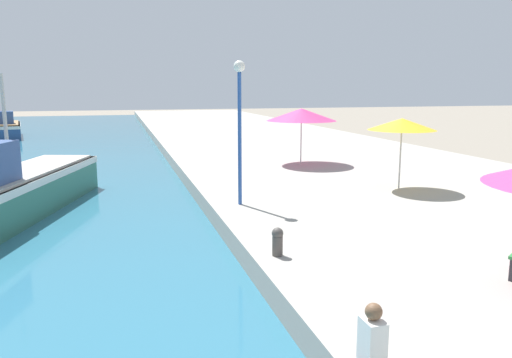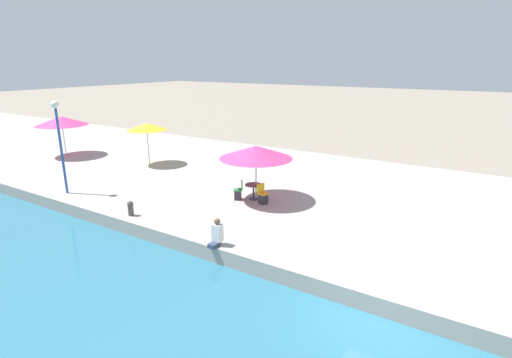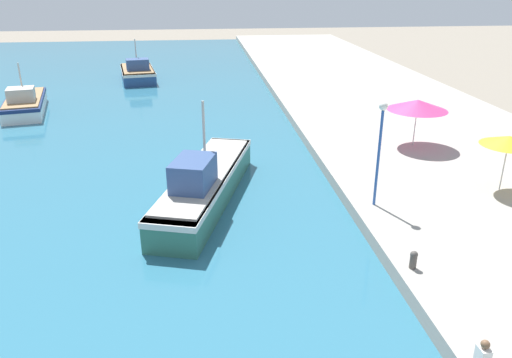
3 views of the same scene
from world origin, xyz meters
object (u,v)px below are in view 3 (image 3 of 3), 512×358
Objects in this scene: fishing_boat_distant at (138,73)px; fishing_boat_far at (25,103)px; cafe_umbrella_white at (509,141)px; fishing_boat_mid at (205,183)px; cafe_umbrella_striped at (418,105)px; mooring_bollard at (413,259)px; lamppost at (380,137)px.

fishing_boat_far is at bearing -131.50° from fishing_boat_distant.
cafe_umbrella_white is at bearing -47.72° from fishing_boat_far.
fishing_boat_mid is at bearing 173.69° from cafe_umbrella_white.
cafe_umbrella_striped is 5.25× the size of mooring_bollard.
cafe_umbrella_striped reaches higher than mooring_bollard.
cafe_umbrella_white is (13.65, -1.51, 2.05)m from fishing_boat_mid.
fishing_boat_mid reaches higher than fishing_boat_distant.
cafe_umbrella_striped is at bearing 40.00° from fishing_boat_mid.
cafe_umbrella_white is 9.24m from mooring_bollard.
lamppost is at bearing -77.05° from fishing_boat_distant.
mooring_bollard is (-5.36, -12.76, -2.07)m from cafe_umbrella_striped.
lamppost is (-6.35, -0.89, 0.69)m from cafe_umbrella_white.
fishing_boat_distant is (7.35, 11.82, 0.06)m from fishing_boat_far.
mooring_bollard is (13.07, -37.44, 0.13)m from fishing_boat_distant.
lamppost reaches higher than mooring_bollard.
fishing_boat_mid is 30.58m from fishing_boat_distant.
cafe_umbrella_white is at bearing 10.47° from fishing_boat_mid.
mooring_bollard is (6.92, -7.49, -0.00)m from fishing_boat_mid.
fishing_boat_distant is at bearing 112.58° from lamppost.
fishing_boat_distant reaches higher than fishing_boat_far.
lamppost is (0.38, 5.10, 2.74)m from mooring_bollard.
lamppost is at bearing -123.01° from cafe_umbrella_striped.
fishing_boat_distant is 11.44× the size of mooring_bollard.
fishing_boat_mid reaches higher than cafe_umbrella_striped.
lamppost is at bearing -1.40° from fishing_boat_mid.
cafe_umbrella_white is at bearing -67.44° from fishing_boat_distant.
fishing_boat_far is 1.78× the size of lamppost.
fishing_boat_distant is at bearing 118.39° from fishing_boat_mid.
fishing_boat_distant is 35.15m from lamppost.
cafe_umbrella_white is 4.01× the size of mooring_bollard.
mooring_bollard is 0.14× the size of lamppost.
fishing_boat_mid is at bearing -88.02° from fishing_boat_distant.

